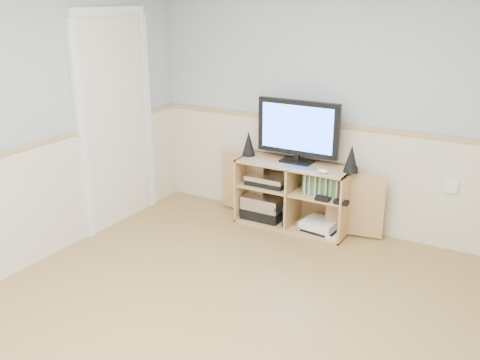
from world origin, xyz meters
name	(u,v)px	position (x,y,z in m)	size (l,w,h in m)	color
room	(220,164)	(-0.06, 0.12, 1.22)	(4.04, 4.54, 2.54)	tan
media_cabinet	(296,193)	(-0.39, 2.06, 0.33)	(1.74, 0.42, 0.65)	tan
monitor	(298,129)	(-0.39, 2.06, 0.98)	(0.82, 0.18, 0.60)	black
speaker_left	(249,144)	(-0.91, 2.03, 0.77)	(0.13, 0.13, 0.25)	black
speaker_right	(351,159)	(0.16, 2.03, 0.78)	(0.14, 0.14, 0.25)	black
keyboard	(298,168)	(-0.30, 1.87, 0.66)	(0.31, 0.13, 0.01)	silver
mouse	(323,171)	(-0.05, 1.87, 0.67)	(0.10, 0.06, 0.04)	white
av_components	(266,200)	(-0.69, 2.01, 0.22)	(0.50, 0.30, 0.47)	black
game_consoles	(319,225)	(-0.10, 2.00, 0.07)	(0.46, 0.30, 0.11)	white
game_cases	(322,186)	(-0.09, 1.99, 0.48)	(0.34, 0.14, 0.19)	#3F8C3F
wall_outlet	(451,186)	(1.00, 2.23, 0.60)	(0.12, 0.03, 0.12)	white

